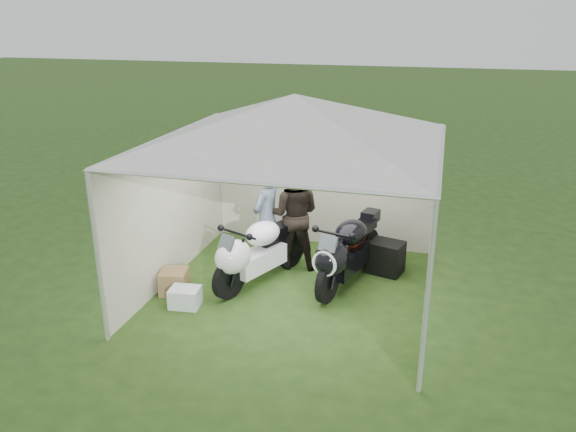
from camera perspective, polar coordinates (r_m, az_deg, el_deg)
name	(u,v)px	position (r m, az deg, el deg)	size (l,w,h in m)	color
ground	(294,290)	(8.76, 0.61, -7.54)	(80.00, 80.00, 0.00)	#264116
canopy_tent	(295,124)	(7.94, 0.74, 9.30)	(5.66, 5.66, 3.00)	silver
motorcycle_white	(256,250)	(8.73, -3.26, -3.52)	(1.06, 1.95, 1.02)	black
motorcycle_black	(346,251)	(8.72, 5.92, -3.51)	(0.84, 2.10, 1.05)	black
paddock_stand	(369,253)	(9.71, 8.22, -3.78)	(0.45, 0.28, 0.34)	#171BA8
person_dark_jacket	(294,214)	(9.24, 0.57, 0.19)	(0.89, 0.70, 1.84)	black
person_blue_jacket	(267,219)	(9.20, -2.19, -0.26)	(0.63, 0.41, 1.73)	slate
equipment_box	(386,257)	(9.36, 9.92, -4.15)	(0.54, 0.43, 0.54)	black
crate_0	(185,297)	(8.38, -10.41, -8.12)	(0.43, 0.33, 0.29)	silver
crate_1	(174,282)	(8.79, -11.50, -6.54)	(0.40, 0.40, 0.36)	olive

